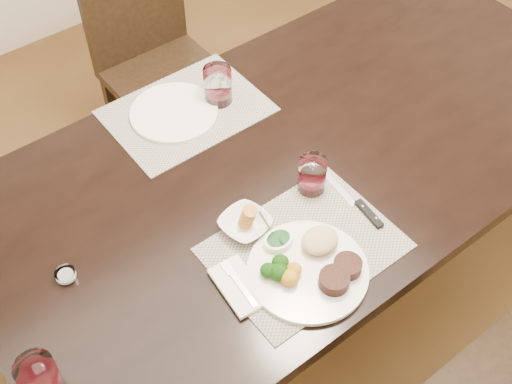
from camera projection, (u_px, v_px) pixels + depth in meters
ground_plane at (300, 283)px, 2.42m from camera, size 4.50×4.50×0.00m
dining_table at (312, 162)px, 1.91m from camera, size 2.00×1.00×0.75m
chair_far at (154, 53)px, 2.52m from camera, size 0.42×0.42×0.90m
placemat_near at (304, 248)px, 1.61m from camera, size 0.46×0.34×0.00m
placemat_far at (186, 111)px, 1.94m from camera, size 0.46×0.34×0.00m
dinner_plate at (313, 266)px, 1.55m from camera, size 0.30×0.30×0.05m
napkin_fork at (239, 286)px, 1.53m from camera, size 0.10×0.16×0.02m
steak_knife at (362, 207)px, 1.69m from camera, size 0.03×0.24×0.01m
cracker_bowl at (245, 224)px, 1.64m from camera, size 0.14×0.14×0.05m
sauce_ramekin at (278, 241)px, 1.60m from camera, size 0.08×0.12×0.06m
wine_glass_near at (312, 176)px, 1.70m from camera, size 0.08×0.08×0.10m
far_plate at (174, 112)px, 1.92m from camera, size 0.26×0.26×0.01m
wine_glass_far at (218, 87)px, 1.93m from camera, size 0.08×0.08×0.12m
wine_glass_side at (41, 380)px, 1.33m from camera, size 0.08×0.08×0.11m
salt_cellar at (66, 275)px, 1.55m from camera, size 0.05×0.05×0.02m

